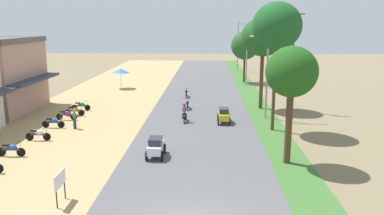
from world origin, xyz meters
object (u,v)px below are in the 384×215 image
parked_motorbike_third (38,134)px  car_hatchback_yellow (224,115)px  street_signboard (60,182)px  median_tree_third (263,37)px  streetlamp_near (267,70)px  car_hatchback_white (156,146)px  parked_motorbike_fourth (54,122)px  streetlamp_mid (247,50)px  motorbike_ahead_second (188,104)px  median_tree_nearest (292,73)px  streetlamp_far (238,43)px  vendor_umbrella (121,71)px  pedestrian_on_shoulder (74,117)px  median_tree_fourth (245,46)px  motorbike_foreground_rider (184,113)px  motorbike_ahead_third (186,93)px  parked_motorbike_sixth (75,110)px  median_tree_second (277,26)px  utility_pole_near (292,59)px  parked_motorbike_seventh (81,105)px  parked_motorbike_second (11,149)px  parked_motorbike_fifth (67,114)px

parked_motorbike_third → car_hatchback_yellow: car_hatchback_yellow is taller
street_signboard → median_tree_third: 24.50m
streetlamp_near → car_hatchback_white: bearing=-128.4°
parked_motorbike_third → median_tree_third: 21.34m
parked_motorbike_fourth → streetlamp_mid: size_ratio=0.22×
motorbike_ahead_second → median_tree_nearest: bearing=-65.0°
car_hatchback_yellow → streetlamp_far: bearing=84.0°
parked_motorbike_third → vendor_umbrella: vendor_umbrella is taller
pedestrian_on_shoulder → streetlamp_mid: streetlamp_mid is taller
parked_motorbike_third → vendor_umbrella: (0.98, 22.09, 1.75)m
parked_motorbike_fourth → streetlamp_far: bearing=65.4°
vendor_umbrella → car_hatchback_yellow: 20.73m
parked_motorbike_fourth → median_tree_fourth: (17.19, 24.54, 4.56)m
streetlamp_near → motorbike_foreground_rider: size_ratio=4.02×
streetlamp_near → motorbike_ahead_third: size_ratio=4.02×
parked_motorbike_sixth → motorbike_foreground_rider: bearing=-10.1°
pedestrian_on_shoulder → car_hatchback_yellow: bearing=10.9°
median_tree_nearest → motorbike_foreground_rider: (-6.66, 9.37, -4.55)m
parked_motorbike_fourth → median_tree_second: bearing=0.4°
streetlamp_far → median_tree_fourth: bearing=-90.1°
parked_motorbike_third → utility_pole_near: (19.75, 10.70, 4.37)m
parked_motorbike_third → median_tree_second: median_tree_second is taller
parked_motorbike_sixth → streetlamp_near: bearing=-0.3°
streetlamp_mid → median_tree_nearest: bearing=-90.6°
vendor_umbrella → car_hatchback_white: bearing=-72.9°
pedestrian_on_shoulder → median_tree_nearest: 17.20m
parked_motorbike_seventh → vendor_umbrella: vendor_umbrella is taller
car_hatchback_white → streetlamp_far: bearing=79.4°
parked_motorbike_second → median_tree_third: bearing=40.0°
median_tree_fourth → car_hatchback_yellow: bearing=-99.3°
vendor_umbrella → median_tree_third: size_ratio=0.29×
streetlamp_mid → streetlamp_far: bearing=90.0°
street_signboard → pedestrian_on_shoulder: bearing=106.2°
parked_motorbike_sixth → streetlamp_near: 17.31m
streetlamp_far → motorbike_foreground_rider: bearing=-101.2°
median_tree_third → car_hatchback_white: size_ratio=4.33×
car_hatchback_yellow → motorbike_ahead_second: 6.09m
parked_motorbike_seventh → streetlamp_far: bearing=61.6°
median_tree_fourth → motorbike_ahead_second: size_ratio=3.89×
parked_motorbike_fifth → median_tree_second: (17.04, -2.38, 7.38)m
median_tree_fourth → parked_motorbike_fifth: bearing=-127.7°
car_hatchback_white → parked_motorbike_fifth: bearing=134.7°
median_tree_second → median_tree_third: bearing=89.3°
motorbike_foreground_rider → parked_motorbike_third: bearing=-150.4°
parked_motorbike_fifth → street_signboard: size_ratio=1.20×
parked_motorbike_fourth → parked_motorbike_fifth: same height
vendor_umbrella → motorbike_foreground_rider: size_ratio=1.40×
street_signboard → streetlamp_near: bearing=55.0°
median_tree_fourth → median_tree_nearest: bearing=-90.5°
pedestrian_on_shoulder → utility_pole_near: size_ratio=0.17×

